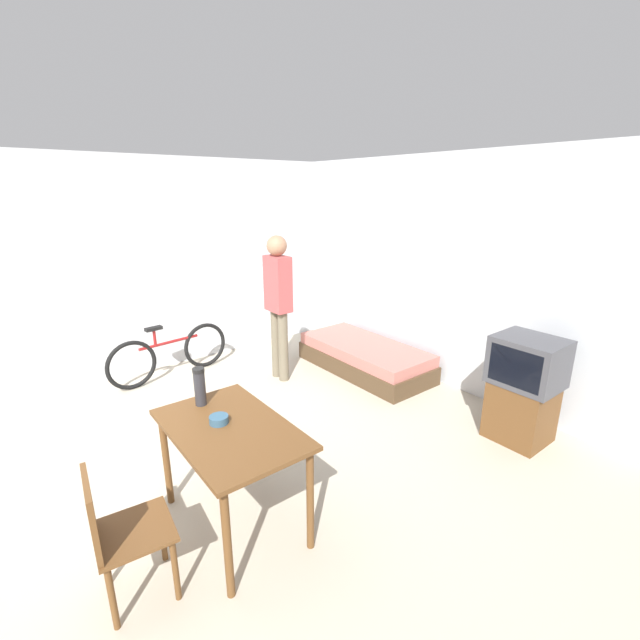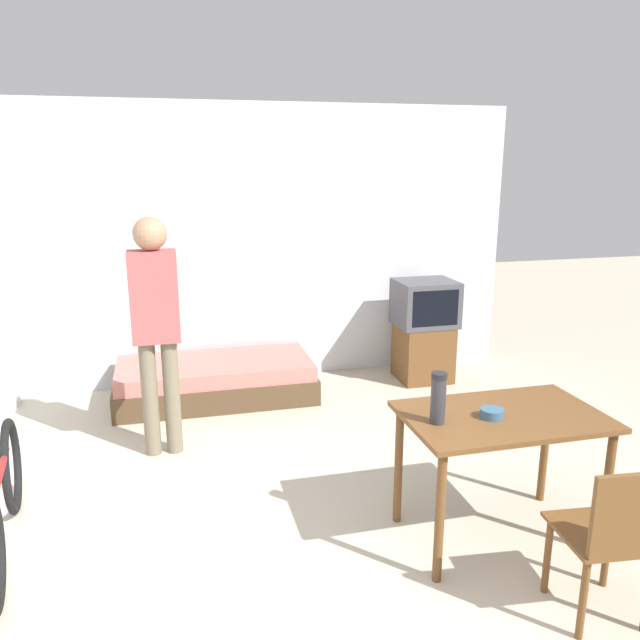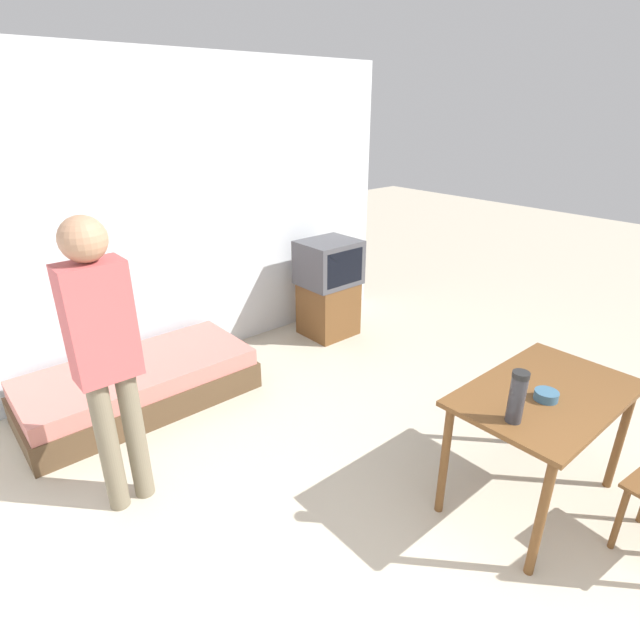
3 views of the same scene
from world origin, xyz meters
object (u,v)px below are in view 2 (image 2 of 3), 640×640
at_px(bicycle, 2,503).
at_px(person_standing, 156,318).
at_px(wooden_chair, 613,534).
at_px(tv, 424,329).
at_px(daybed, 215,380).
at_px(dining_table, 502,432).
at_px(thermos_flask, 438,396).
at_px(mate_bowl, 492,413).

relative_size(bicycle, person_standing, 0.88).
distance_m(wooden_chair, bicycle, 3.19).
height_order(wooden_chair, person_standing, person_standing).
bearing_deg(bicycle, person_standing, 50.87).
distance_m(tv, bicycle, 4.05).
height_order(daybed, wooden_chair, wooden_chair).
height_order(dining_table, thermos_flask, thermos_flask).
height_order(bicycle, mate_bowl, mate_bowl).
bearing_deg(wooden_chair, dining_table, 100.28).
distance_m(dining_table, thermos_flask, 0.49).
bearing_deg(daybed, dining_table, -61.72).
relative_size(daybed, wooden_chair, 2.14).
xyz_separation_m(dining_table, wooden_chair, (0.14, -0.78, -0.19)).
bearing_deg(dining_table, wooden_chair, -79.72).
relative_size(person_standing, thermos_flask, 6.20).
relative_size(tv, mate_bowl, 7.86).
relative_size(daybed, mate_bowl, 14.00).
xyz_separation_m(dining_table, person_standing, (-1.89, 1.61, 0.39)).
distance_m(daybed, thermos_flask, 2.92).
xyz_separation_m(daybed, wooden_chair, (1.55, -3.40, 0.30)).
bearing_deg(thermos_flask, person_standing, 132.16).
bearing_deg(person_standing, bicycle, -129.13).
bearing_deg(mate_bowl, dining_table, 20.13).
bearing_deg(daybed, wooden_chair, -65.47).
xyz_separation_m(wooden_chair, person_standing, (-2.03, 2.39, 0.58)).
xyz_separation_m(person_standing, thermos_flask, (1.48, -1.63, -0.12)).
xyz_separation_m(tv, bicycle, (-3.45, -2.12, -0.22)).
bearing_deg(tv, person_standing, -157.92).
distance_m(wooden_chair, mate_bowl, 0.84).
distance_m(tv, dining_table, 2.74).
relative_size(daybed, tv, 1.78).
bearing_deg(thermos_flask, wooden_chair, -53.71).
xyz_separation_m(daybed, tv, (2.09, 0.03, 0.35)).
bearing_deg(dining_table, tv, 75.62).
height_order(daybed, tv, tv).
bearing_deg(bicycle, thermos_flask, -13.23).
bearing_deg(tv, dining_table, -104.38).
distance_m(tv, person_standing, 2.82).
height_order(daybed, mate_bowl, mate_bowl).
distance_m(daybed, tv, 2.12).
relative_size(dining_table, thermos_flask, 3.90).
bearing_deg(dining_table, daybed, 118.28).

